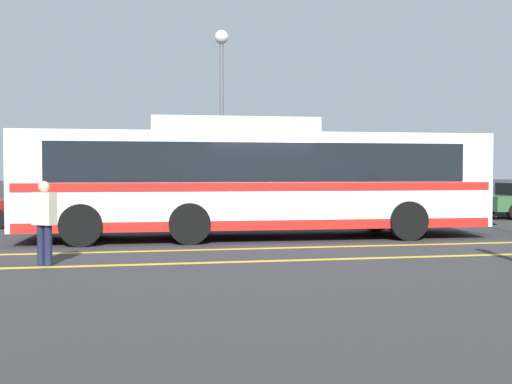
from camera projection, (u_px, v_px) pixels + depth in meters
ground_plane at (256, 239)px, 15.43m from camera, size 220.00×220.00×0.00m
lane_strip_0 at (274, 248)px, 13.64m from camera, size 32.00×0.20×0.01m
lane_strip_1 at (294, 260)px, 11.76m from camera, size 32.00×0.20×0.01m
curb_strip at (225, 217)px, 21.92m from camera, size 40.00×0.36×0.15m
transit_bus at (255, 178)px, 15.74m from camera, size 12.38×2.92×3.11m
parked_car_1 at (44, 204)px, 19.29m from camera, size 4.00×2.03×1.43m
parked_car_2 at (223, 204)px, 20.20m from camera, size 4.11×2.15×1.29m
parked_car_3 at (365, 201)px, 21.18m from camera, size 4.56×2.01×1.36m
pedestrian_0 at (44, 218)px, 11.07m from camera, size 0.47×0.42×1.57m
street_lamp at (222, 82)px, 22.63m from camera, size 0.52×0.52×7.09m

